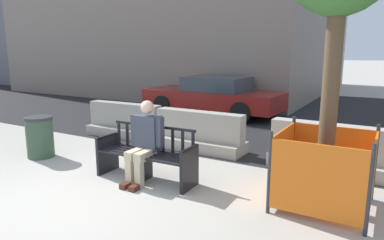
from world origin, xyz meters
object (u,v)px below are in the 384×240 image
construction_fence (324,168)px  seated_person (145,140)px  jersey_barrier_left (125,123)px  jersey_barrier_centre (199,134)px  car_sedan_mid (213,96)px  jersey_barrier_right (327,151)px  trash_bin (40,137)px  street_bench (147,156)px

construction_fence → seated_person: bearing=-170.1°
seated_person → jersey_barrier_left: 3.17m
jersey_barrier_centre → jersey_barrier_left: bearing=177.0°
jersey_barrier_centre → jersey_barrier_left: (-2.18, 0.12, 0.00)m
seated_person → jersey_barrier_left: seated_person is taller
seated_person → car_sedan_mid: seated_person is taller
jersey_barrier_right → trash_bin: bearing=-157.9°
jersey_barrier_right → car_sedan_mid: 5.81m
jersey_barrier_centre → car_sedan_mid: 4.30m
car_sedan_mid → seated_person: bearing=-73.2°
street_bench → jersey_barrier_left: (-2.29, 2.09, -0.06)m
car_sedan_mid → jersey_barrier_centre: bearing=-67.0°
construction_fence → trash_bin: construction_fence is taller
jersey_barrier_centre → jersey_barrier_right: same height
jersey_barrier_centre → car_sedan_mid: (-1.67, 3.95, 0.30)m
seated_person → jersey_barrier_centre: size_ratio=0.66×
jersey_barrier_left → construction_fence: construction_fence is taller
seated_person → jersey_barrier_centre: (-0.13, 2.03, -0.35)m
seated_person → jersey_barrier_right: (2.46, 2.05, -0.35)m
seated_person → construction_fence: 2.70m
construction_fence → car_sedan_mid: (-4.46, 5.51, 0.09)m
jersey_barrier_left → car_sedan_mid: bearing=82.4°
construction_fence → trash_bin: size_ratio=1.46×
seated_person → trash_bin: bearing=-179.5°
street_bench → seated_person: size_ratio=1.30×
street_bench → jersey_barrier_right: (2.48, 1.99, -0.06)m
street_bench → construction_fence: bearing=8.6°
jersey_barrier_left → trash_bin: (-0.31, -2.17, 0.07)m
jersey_barrier_centre → jersey_barrier_left: size_ratio=0.99×
trash_bin → seated_person: bearing=0.5°
construction_fence → jersey_barrier_centre: bearing=150.7°
seated_person → jersey_barrier_right: seated_person is taller
jersey_barrier_right → car_sedan_mid: (-4.26, 3.93, 0.30)m
seated_person → jersey_barrier_right: size_ratio=0.65×
street_bench → car_sedan_mid: 6.19m
jersey_barrier_centre → trash_bin: size_ratio=2.45×
jersey_barrier_right → construction_fence: size_ratio=1.70×
jersey_barrier_centre → construction_fence: (2.79, -1.56, 0.21)m
street_bench → jersey_barrier_centre: street_bench is taller
car_sedan_mid → trash_bin: car_sedan_mid is taller
seated_person → car_sedan_mid: (-1.80, 5.98, -0.05)m
jersey_barrier_centre → jersey_barrier_right: bearing=0.4°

